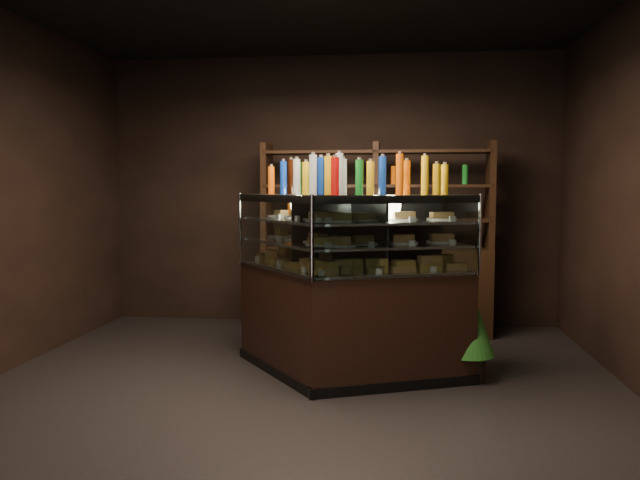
% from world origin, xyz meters
% --- Properties ---
extents(ground, '(5.00, 5.00, 0.00)m').
position_xyz_m(ground, '(0.00, 0.00, 0.00)').
color(ground, black).
rests_on(ground, ground).
extents(room_shell, '(5.02, 5.02, 3.01)m').
position_xyz_m(room_shell, '(0.00, 0.00, 1.94)').
color(room_shell, black).
rests_on(room_shell, ground).
extents(display_case, '(2.05, 1.50, 1.48)m').
position_xyz_m(display_case, '(0.31, 0.49, 0.50)').
color(display_case, black).
rests_on(display_case, ground).
extents(food_display, '(1.69, 1.09, 0.46)m').
position_xyz_m(food_display, '(0.30, 0.48, 1.12)').
color(food_display, gold).
rests_on(food_display, display_case).
extents(bottles_top, '(1.52, 0.96, 0.30)m').
position_xyz_m(bottles_top, '(0.31, 0.49, 1.62)').
color(bottles_top, black).
rests_on(bottles_top, display_case).
extents(potted_conifer, '(0.41, 0.41, 0.87)m').
position_xyz_m(potted_conifer, '(1.30, 0.48, 0.50)').
color(potted_conifer, black).
rests_on(potted_conifer, ground).
extents(back_shelving, '(2.40, 0.45, 2.00)m').
position_xyz_m(back_shelving, '(0.52, 2.05, 0.61)').
color(back_shelving, black).
rests_on(back_shelving, ground).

